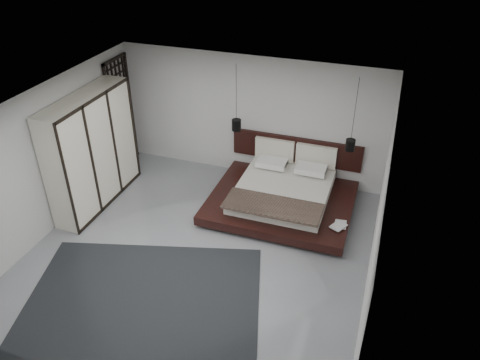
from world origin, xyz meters
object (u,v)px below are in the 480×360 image
at_px(bed, 283,194).
at_px(pendant_left, 236,125).
at_px(pendant_right, 350,145).
at_px(lattice_screen, 122,114).
at_px(rug, 143,300).
at_px(wardrobe, 92,151).

height_order(bed, pendant_left, pendant_left).
bearing_deg(pendant_right, pendant_left, 180.00).
relative_size(lattice_screen, pendant_left, 1.80).
relative_size(lattice_screen, rug, 0.69).
xyz_separation_m(lattice_screen, rug, (2.56, -3.90, -1.29)).
bearing_deg(lattice_screen, wardrobe, -81.03).
distance_m(bed, rug, 3.67).
height_order(lattice_screen, pendant_left, pendant_left).
relative_size(pendant_left, rug, 0.38).
bearing_deg(pendant_right, rug, -124.81).
distance_m(bed, wardrobe, 4.01).
xyz_separation_m(pendant_left, pendant_right, (2.38, -0.00, -0.07)).
bearing_deg(rug, pendant_left, 85.88).
bearing_deg(lattice_screen, pendant_right, -0.87).
relative_size(bed, pendant_left, 2.01).
bearing_deg(bed, pendant_left, 158.54).
bearing_deg(bed, lattice_screen, 172.26).
bearing_deg(lattice_screen, rug, -56.74).
bearing_deg(bed, wardrobe, -164.46).
distance_m(bed, pendant_left, 1.75).
bearing_deg(rug, wardrobe, 135.03).
relative_size(pendant_left, pendant_right, 0.96).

